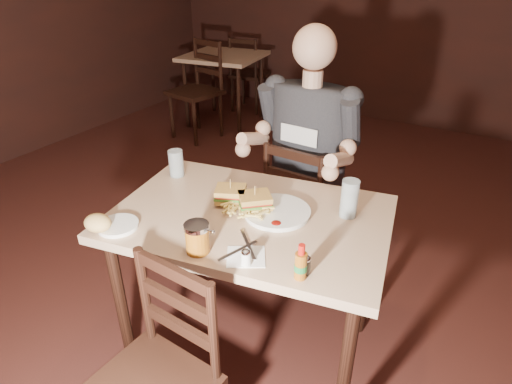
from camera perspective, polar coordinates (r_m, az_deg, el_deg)
The scene contains 23 objects.
room_shell at distance 1.76m, azimuth -1.07°, elevation 19.13°, with size 7.00×7.00×7.00m.
main_table at distance 1.81m, azimuth -0.80°, elevation -5.37°, with size 1.23×0.92×0.77m.
bg_table at distance 4.93m, azimuth -4.31°, elevation 16.83°, with size 0.90×0.90×0.77m.
chair_far at distance 2.49m, azimuth 6.58°, elevation -2.07°, with size 0.39×0.43×0.85m, color black, non-canonical shape.
bg_chair_far at distance 5.43m, azimuth -0.87°, elevation 15.43°, with size 0.41×0.45×0.88m, color black, non-canonical shape.
bg_chair_near at distance 4.54m, azimuth -8.18°, elevation 13.08°, with size 0.45×0.49×0.97m, color black, non-canonical shape.
diner at distance 2.23m, azimuth 6.70°, elevation 8.64°, with size 0.57×0.45×0.99m, color #292A2E, non-canonical shape.
dinner_plate at distance 1.76m, azimuth 2.79°, elevation -2.76°, with size 0.27×0.27×0.02m, color white.
sandwich_left at distance 1.80m, azimuth -3.42°, elevation 0.34°, with size 0.13×0.10×0.10m, color tan, non-canonical shape.
sandwich_right at distance 1.75m, azimuth -0.15°, elevation -0.55°, with size 0.13×0.11×0.11m, color tan, non-canonical shape.
fries_pile at distance 1.74m, azimuth -1.16°, elevation -1.98°, with size 0.23×0.16×0.04m, color #E2C868, non-canonical shape.
ketchup_dollop at distance 1.67m, azimuth 2.71°, elevation -4.16°, with size 0.04×0.04×0.01m, color maroon.
glass_left at distance 2.08m, azimuth -10.60°, elevation 3.79°, with size 0.07×0.07×0.13m, color silver.
glass_right at distance 1.75m, azimuth 12.34°, elevation -0.86°, with size 0.07×0.07×0.16m, color silver.
hot_sauce at distance 1.40m, azimuth 6.01°, elevation -9.22°, with size 0.04×0.04×0.13m, color #8E4C10, non-canonical shape.
salt_shaker at distance 1.47m, azimuth -1.35°, elevation -8.79°, with size 0.03×0.03×0.06m, color white, non-canonical shape.
pepper_shaker at distance 1.44m, azimuth 6.59°, elevation -9.66°, with size 0.04×0.04×0.07m, color #38332D, non-canonical shape.
syrup_dispenser at distance 1.53m, azimuth -7.83°, elevation -6.08°, with size 0.09×0.09×0.11m, color #8E4C10, non-canonical shape.
napkin at distance 1.52m, azimuth -1.35°, elevation -8.60°, with size 0.13×0.12×0.00m, color white.
knife at distance 1.58m, azimuth -1.12°, elevation -6.97°, with size 0.01×0.19×0.00m, color silver.
fork at distance 1.54m, azimuth -2.42°, elevation -7.86°, with size 0.01×0.18×0.01m, color silver.
side_plate at distance 1.76m, azimuth -17.91°, elevation -4.38°, with size 0.15×0.15×0.01m, color white.
bread_roll at distance 1.73m, azimuth -20.36°, elevation -3.88°, with size 0.11×0.09×0.07m, color tan.
Camera 1 is at (0.90, -1.49, 1.70)m, focal length 30.00 mm.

